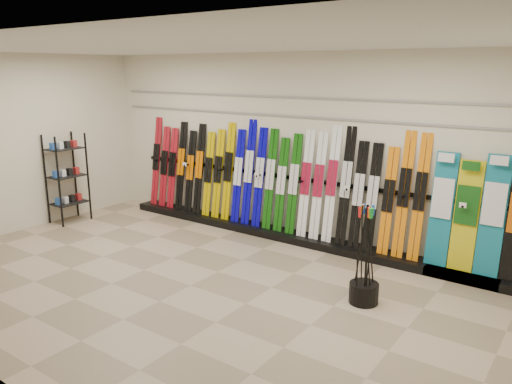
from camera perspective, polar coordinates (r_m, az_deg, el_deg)
The scene contains 12 objects.
floor at distance 6.64m, azimuth -7.46°, elevation -10.56°, with size 8.00×8.00×0.00m, color gray.
back_wall at distance 8.15m, azimuth 4.26°, elevation 5.12°, with size 8.00×8.00×0.00m, color beige.
left_wall at distance 9.36m, azimuth -26.14°, elevation 4.88°, with size 5.00×5.00×0.00m, color beige.
ceiling at distance 6.06m, azimuth -8.38°, elevation 16.24°, with size 8.00×8.00×0.00m, color silver.
ski_rack_base at distance 8.20m, azimuth 4.62°, elevation -5.21°, with size 8.00×0.40×0.12m, color black.
skis at distance 8.35m, azimuth 1.25°, elevation 1.51°, with size 5.37×0.30×1.82m.
snowboards at distance 7.11m, azimuth 24.16°, elevation -2.55°, with size 1.27×0.24×1.57m.
accessory_rack at distance 9.67m, azimuth -20.78°, elevation 1.47°, with size 0.40×0.60×1.62m, color black.
pole_bin at distance 6.24m, azimuth 12.21°, elevation -11.20°, with size 0.35×0.35×0.25m, color black.
ski_poles at distance 6.05m, azimuth 12.36°, elevation -7.02°, with size 0.27×0.30×1.18m.
slatwall_rail_0 at distance 8.07m, azimuth 4.24°, elevation 8.62°, with size 7.60×0.02×0.03m, color gray.
slatwall_rail_1 at distance 8.05m, azimuth 4.28°, elevation 10.74°, with size 7.60×0.02×0.03m, color gray.
Camera 1 is at (4.17, -4.39, 2.74)m, focal length 35.00 mm.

